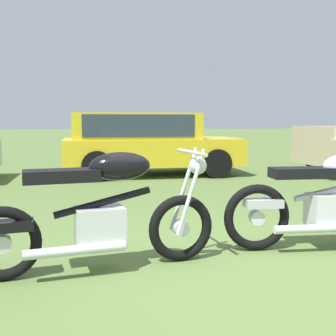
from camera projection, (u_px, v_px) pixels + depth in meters
name	position (u px, v px, depth m)	size (l,w,h in m)	color
ground_plane	(228.00, 265.00, 3.65)	(120.00, 120.00, 0.00)	#567038
motorcycle_black	(101.00, 213.00, 3.48)	(2.07, 0.79, 1.02)	black
motorcycle_silver	(330.00, 200.00, 4.11)	(2.09, 0.64, 1.02)	black
car_yellow	(144.00, 139.00, 9.59)	(4.12, 2.04, 1.43)	gold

